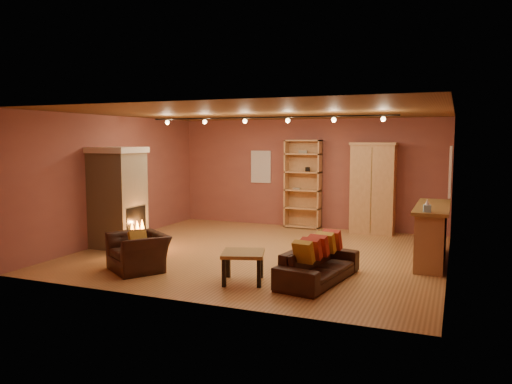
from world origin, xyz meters
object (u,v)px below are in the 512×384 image
at_px(fireplace, 118,197).
at_px(bookcase, 303,183).
at_px(armoire, 373,188).
at_px(bar_counter, 432,233).
at_px(loveseat, 319,258).
at_px(coffee_table, 243,256).
at_px(armchair, 138,246).

xyz_separation_m(fireplace, bookcase, (2.96, 3.73, 0.09)).
height_order(armoire, bar_counter, armoire).
bearing_deg(bookcase, bar_counter, -38.80).
height_order(fireplace, bookcase, bookcase).
height_order(bar_counter, loveseat, bar_counter).
bearing_deg(coffee_table, loveseat, 24.96).
distance_m(fireplace, loveseat, 4.77).
bearing_deg(armchair, fireplace, 170.44).
bearing_deg(armoire, bar_counter, -59.12).
xyz_separation_m(armoire, loveseat, (-0.14, -4.53, -0.73)).
distance_m(bookcase, bar_counter, 4.25).
bearing_deg(coffee_table, bar_counter, 43.30).
height_order(armoire, armchair, armoire).
height_order(bookcase, armchair, bookcase).
relative_size(bar_counter, coffee_table, 2.70).
xyz_separation_m(bookcase, coffee_table, (0.56, -5.20, -0.73)).
height_order(bookcase, bar_counter, bookcase).
xyz_separation_m(bookcase, armchair, (-1.43, -5.21, -0.72)).
xyz_separation_m(armoire, bar_counter, (1.48, -2.48, -0.57)).
bearing_deg(loveseat, bar_counter, -28.80).
relative_size(bookcase, bar_counter, 1.02).
distance_m(bookcase, armoire, 1.81).
bearing_deg(armchair, bar_counter, 62.98).
relative_size(fireplace, armchair, 1.80).
relative_size(armoire, loveseat, 1.16).
relative_size(fireplace, loveseat, 1.11).
bearing_deg(bookcase, armoire, -5.10).
height_order(armoire, coffee_table, armoire).
xyz_separation_m(fireplace, armchair, (1.53, -1.48, -0.63)).
distance_m(bookcase, armchair, 5.45).
bearing_deg(loveseat, bookcase, 29.00).
distance_m(armchair, coffee_table, 1.99).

